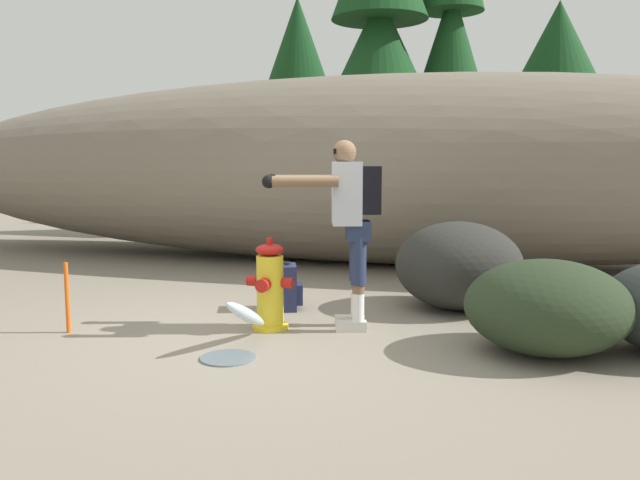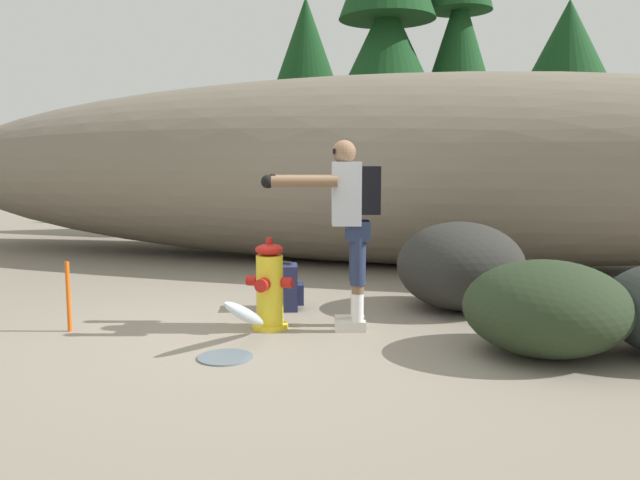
# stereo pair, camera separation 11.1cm
# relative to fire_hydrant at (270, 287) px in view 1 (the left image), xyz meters

# --- Properties ---
(ground_plane) EXTENTS (56.00, 56.00, 0.04)m
(ground_plane) POSITION_rel_fire_hydrant_xyz_m (0.07, -0.11, -0.38)
(ground_plane) COLOR gray
(dirt_embankment) EXTENTS (15.40, 3.20, 2.63)m
(dirt_embankment) POSITION_rel_fire_hydrant_xyz_m (0.07, 3.91, 0.95)
(dirt_embankment) COLOR #756B5B
(dirt_embankment) RESTS_ON ground_plane
(fire_hydrant) EXTENTS (0.41, 0.36, 0.79)m
(fire_hydrant) POSITION_rel_fire_hydrant_xyz_m (0.00, 0.00, 0.00)
(fire_hydrant) COLOR yellow
(fire_hydrant) RESTS_ON ground_plane
(hydrant_water_jet) EXTENTS (0.41, 0.94, 0.46)m
(hydrant_water_jet) POSITION_rel_fire_hydrant_xyz_m (0.00, -0.59, -0.17)
(hydrant_water_jet) COLOR silver
(hydrant_water_jet) RESTS_ON ground_plane
(utility_worker) EXTENTS (1.04, 0.69, 1.61)m
(utility_worker) POSITION_rel_fire_hydrant_xyz_m (0.63, 0.20, 0.66)
(utility_worker) COLOR beige
(utility_worker) RESTS_ON ground_plane
(spare_backpack) EXTENTS (0.35, 0.35, 0.47)m
(spare_backpack) POSITION_rel_fire_hydrant_xyz_m (-0.11, 0.73, -0.15)
(spare_backpack) COLOR #23284C
(spare_backpack) RESTS_ON ground_plane
(boulder_mid) EXTENTS (1.42, 1.37, 0.71)m
(boulder_mid) POSITION_rel_fire_hydrant_xyz_m (2.24, -0.07, -0.01)
(boulder_mid) COLOR #263420
(boulder_mid) RESTS_ON ground_plane
(boulder_small) EXTENTS (1.45, 1.42, 0.86)m
(boulder_small) POSITION_rel_fire_hydrant_xyz_m (1.49, 1.24, 0.06)
(boulder_small) COLOR #2B2B27
(boulder_small) RESTS_ON ground_plane
(pine_tree_far_left) EXTENTS (2.09, 2.09, 5.12)m
(pine_tree_far_left) POSITION_rel_fire_hydrant_xyz_m (-2.77, 9.14, 2.53)
(pine_tree_far_left) COLOR #47331E
(pine_tree_far_left) RESTS_ON ground_plane
(pine_tree_left) EXTENTS (2.93, 2.93, 6.72)m
(pine_tree_left) POSITION_rel_fire_hydrant_xyz_m (-0.60, 7.70, 3.38)
(pine_tree_left) COLOR #47331E
(pine_tree_left) RESTS_ON ground_plane
(pine_tree_center) EXTENTS (1.98, 1.98, 7.06)m
(pine_tree_center) POSITION_rel_fire_hydrant_xyz_m (0.72, 8.46, 3.59)
(pine_tree_center) COLOR #47331E
(pine_tree_center) RESTS_ON ground_plane
(pine_tree_right) EXTENTS (2.94, 2.94, 4.96)m
(pine_tree_right) POSITION_rel_fire_hydrant_xyz_m (2.89, 10.47, 2.34)
(pine_tree_right) COLOR #47331E
(pine_tree_right) RESTS_ON ground_plane
(survey_stake) EXTENTS (0.04, 0.04, 0.60)m
(survey_stake) POSITION_rel_fire_hydrant_xyz_m (-1.59, -0.59, -0.06)
(survey_stake) COLOR #E55914
(survey_stake) RESTS_ON ground_plane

